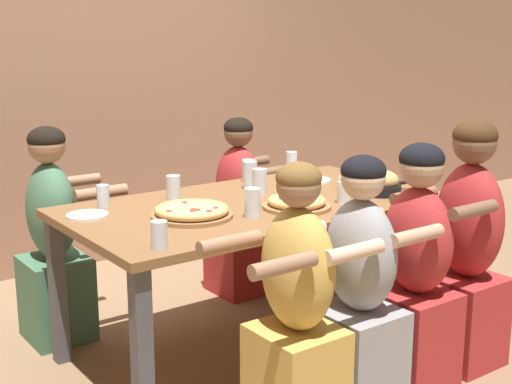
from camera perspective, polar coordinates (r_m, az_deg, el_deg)
name	(u,v)px	position (r m, az deg, el deg)	size (l,w,h in m)	color
ground_plane	(256,347)	(3.81, 0.00, -12.31)	(18.00, 18.00, 0.00)	#896B4C
restaurant_back_panel	(96,32)	(5.04, -12.66, 12.36)	(10.00, 0.06, 3.20)	#9E7056
dining_table	(256,218)	(3.57, 0.00, -2.08)	(1.87, 1.01, 0.78)	brown
pizza_board_main	(192,212)	(3.26, -5.15, -1.59)	(0.38, 0.38, 0.05)	#996B42
pizza_board_second	(297,203)	(3.41, 3.27, -0.88)	(0.33, 0.33, 0.05)	#996B42
skillet_bowl	(380,183)	(3.76, 9.93, 0.68)	(0.31, 0.22, 0.13)	black
empty_plate_a	(87,215)	(3.36, -13.34, -1.82)	(0.19, 0.19, 0.02)	white
empty_plate_b	(313,180)	(4.03, 4.55, 0.95)	(0.20, 0.20, 0.02)	white
empty_plate_c	(356,179)	(4.10, 8.01, 1.07)	(0.19, 0.19, 0.02)	white
cocktail_glass_blue	(344,194)	(3.53, 7.07, -0.12)	(0.07, 0.07, 0.14)	silver
drinking_glass_a	(291,166)	(4.15, 2.85, 2.11)	(0.07, 0.07, 0.15)	silver
drinking_glass_b	(249,172)	(4.00, -0.58, 1.60)	(0.08, 0.08, 0.13)	silver
drinking_glass_c	(159,236)	(2.81, -7.75, -3.54)	(0.07, 0.07, 0.11)	silver
drinking_glass_d	(260,183)	(3.70, 0.29, 0.75)	(0.08, 0.08, 0.13)	silver
drinking_glass_e	(103,197)	(3.51, -12.14, -0.41)	(0.06, 0.06, 0.11)	silver
drinking_glass_f	(173,188)	(3.62, -6.62, 0.29)	(0.07, 0.07, 0.12)	silver
drinking_glass_g	(253,205)	(3.24, -0.28, -1.02)	(0.07, 0.07, 0.14)	silver
drinking_glass_h	(250,175)	(3.82, -0.48, 1.35)	(0.08, 0.08, 0.15)	silver
diner_far_left	(54,244)	(3.88, -15.86, -4.05)	(0.51, 0.40, 1.14)	#477556
diner_near_midright	(415,276)	(3.34, 12.61, -6.59)	(0.51, 0.40, 1.14)	#B22D2D
diner_near_right	(467,253)	(3.60, 16.49, -4.72)	(0.51, 0.40, 1.21)	#B22D2D
diner_near_center	(358,296)	(3.10, 8.20, -8.23)	(0.51, 0.40, 1.12)	#99999E
diner_far_midright	(239,215)	(4.42, -1.34, -1.84)	(0.51, 0.40, 1.11)	#B22D2D
diner_near_midleft	(296,314)	(2.89, 3.23, -9.76)	(0.51, 0.40, 1.13)	gold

